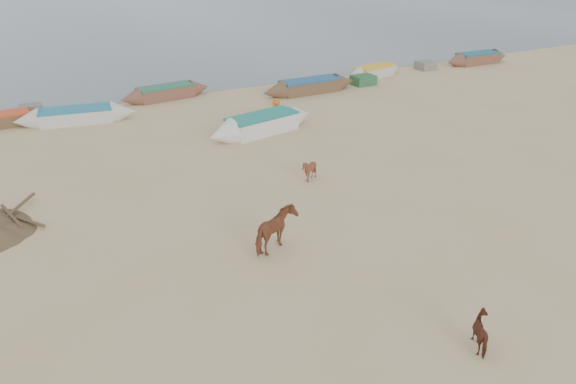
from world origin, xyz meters
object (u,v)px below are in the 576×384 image
(calf_right, at_px, (485,333))
(near_canoe, at_px, (262,124))
(cow_adult, at_px, (276,231))
(calf_front, at_px, (309,170))

(calf_right, height_order, near_canoe, near_canoe)
(calf_right, bearing_deg, near_canoe, -3.28)
(cow_adult, distance_m, near_canoe, 11.92)
(cow_adult, bearing_deg, calf_right, 170.11)
(calf_front, bearing_deg, calf_right, 4.12)
(calf_right, xyz_separation_m, near_canoe, (2.43, 17.64, 0.04))
(cow_adult, xyz_separation_m, near_canoe, (4.83, 10.89, -0.23))
(cow_adult, height_order, near_canoe, cow_adult)
(calf_right, relative_size, near_canoe, 0.14)
(calf_front, bearing_deg, near_canoe, -177.19)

